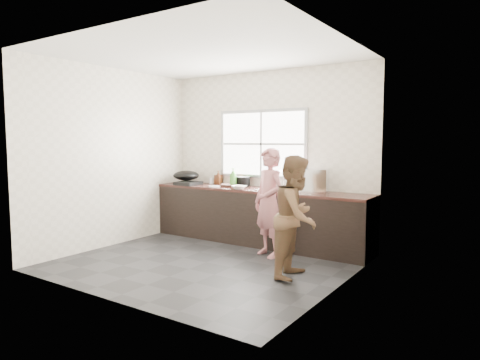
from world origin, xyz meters
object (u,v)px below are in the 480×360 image
Objects in this scene: bottle_brown_short at (235,180)px; wok at (186,176)px; black_pot at (243,182)px; burner at (188,183)px; cutting_board at (233,185)px; bowl_crabs at (280,190)px; dish_rack at (312,181)px; bowl_mince at (239,187)px; plate_food at (215,186)px; bowl_held at (279,190)px; pot_lid_left at (182,184)px; person_side at (296,216)px; bottle_brown_tall at (218,178)px; glass_jar at (211,181)px; woman at (269,206)px; bottle_green at (233,177)px; pot_lid_right at (191,184)px.

wok is (-0.87, -0.22, 0.05)m from bottle_brown_short.
black_pot is 1.17× the size of bottle_brown_short.
bottle_brown_short is at bearing 24.67° from burner.
black_pot is at bearing -10.75° from bottle_brown_short.
burner is (-0.73, -0.33, -0.07)m from bottle_brown_short.
bowl_crabs reaches higher than cutting_board.
bottle_brown_short is 1.44m from dish_rack.
plate_food is at bearing 174.75° from bowl_mince.
bowl_held is 1.88m from pot_lid_left.
person_side is 2.80m from pot_lid_left.
dish_rack is (1.09, 0.27, 0.14)m from bowl_mince.
bowl_mince is 1.18× the size of bottle_brown_short.
glass_jar is (-0.15, -0.01, -0.06)m from bottle_brown_tall.
person_side reaches higher than wok.
woman is at bearing -30.36° from cutting_board.
burner is at bearing 62.23° from person_side.
person_side is 1.30m from dish_rack.
burner is (-1.79, 0.05, -0.00)m from bowl_crabs.
cutting_board is 1.28× the size of bottle_green.
glass_jar is at bearing 178.54° from woman.
woman is at bearing -29.77° from bottle_green.
bowl_crabs is 1.50m from bottle_brown_tall.
pot_lid_right is (-0.79, -0.11, -0.01)m from cutting_board.
glass_jar is at bearing 51.73° from pot_lid_left.
person_side is 14.08× the size of glass_jar.
bottle_brown_tall is at bearing 155.59° from bottle_green.
burner is (-0.57, 0.00, 0.02)m from plate_food.
woman is 6.59× the size of bottle_brown_tall.
burner is at bearing -78.95° from pot_lid_right.
bowl_mince is at bearing -31.00° from bottle_brown_tall.
woman is 0.98× the size of person_side.
pot_lid_right is (-2.19, -0.12, -0.16)m from dish_rack.
cutting_board is 1.05m from bowl_crabs.
bowl_crabs is 0.86× the size of bottle_brown_tall.
cutting_board is at bearing 165.70° from bowl_crabs.
pot_lid_left is at bearing -166.84° from woman.
bowl_held is 0.92m from black_pot.
black_pot is at bearing -6.04° from glass_jar.
bottle_brown_short is 0.81m from burner.
pot_lid_left is (-1.03, -0.32, -0.08)m from black_pot.
wok is 0.20m from pot_lid_left.
bowl_mince is 1.05× the size of bottle_brown_tall.
bowl_mince is at bearing 180.00° from bowl_held.
woman is 1.66m from bottle_brown_tall.
burner is at bearing 177.27° from bowl_mince.
bottle_brown_short reaches higher than bowl_crabs.
plate_food is at bearing 56.89° from person_side.
bottle_brown_tall is (-0.45, 0.20, -0.05)m from bottle_green.
bottle_green is 0.69× the size of wok.
bottle_brown_short is at bearing 109.37° from cutting_board.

